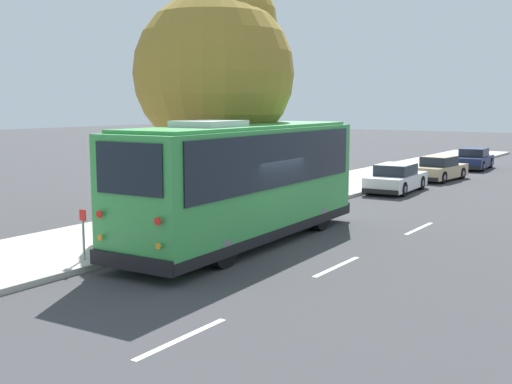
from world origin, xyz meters
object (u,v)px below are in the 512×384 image
(street_tree, at_px, (216,63))
(parked_sedan_navy, at_px, (474,160))
(parked_sedan_tan, at_px, (439,169))
(parked_sedan_white, at_px, (396,179))
(sign_post_near, at_px, (83,234))
(sign_post_far, at_px, (126,222))
(shuttle_bus, at_px, (244,177))

(street_tree, bearing_deg, parked_sedan_navy, -5.85)
(parked_sedan_tan, relative_size, street_tree, 0.51)
(parked_sedan_white, relative_size, street_tree, 0.54)
(parked_sedan_white, relative_size, sign_post_near, 3.52)
(sign_post_near, bearing_deg, sign_post_far, 0.00)
(parked_sedan_white, distance_m, parked_sedan_tan, 5.64)
(parked_sedan_white, bearing_deg, shuttle_bus, 178.93)
(sign_post_near, bearing_deg, street_tree, 7.07)
(shuttle_bus, xyz_separation_m, street_tree, (2.27, 2.72, 3.49))
(parked_sedan_navy, bearing_deg, shuttle_bus, 177.22)
(parked_sedan_tan, xyz_separation_m, sign_post_far, (-21.57, 1.65, 0.29))
(parked_sedan_tan, bearing_deg, shuttle_bus, -174.45)
(parked_sedan_tan, height_order, sign_post_near, sign_post_near)
(parked_sedan_white, xyz_separation_m, sign_post_near, (-17.41, 1.44, 0.20))
(shuttle_bus, height_order, street_tree, street_tree)
(shuttle_bus, distance_m, sign_post_far, 3.66)
(parked_sedan_navy, xyz_separation_m, sign_post_near, (-30.05, 1.56, 0.20))
(shuttle_bus, xyz_separation_m, parked_sedan_white, (12.98, 0.45, -1.34))
(parked_sedan_white, height_order, sign_post_far, sign_post_far)
(parked_sedan_white, bearing_deg, sign_post_far, 171.81)
(sign_post_near, xyz_separation_m, sign_post_far, (1.48, 0.00, 0.08))
(parked_sedan_navy, bearing_deg, street_tree, 170.65)
(sign_post_far, bearing_deg, street_tree, 9.04)
(shuttle_bus, xyz_separation_m, sign_post_far, (-2.95, 1.88, -1.06))
(parked_sedan_tan, height_order, parked_sedan_navy, parked_sedan_navy)
(shuttle_bus, distance_m, parked_sedan_navy, 25.66)
(parked_sedan_navy, distance_m, sign_post_near, 30.09)
(parked_sedan_white, distance_m, sign_post_near, 17.47)
(sign_post_near, bearing_deg, parked_sedan_navy, -2.98)
(sign_post_near, relative_size, sign_post_far, 0.89)
(parked_sedan_tan, distance_m, sign_post_far, 21.64)
(shuttle_bus, relative_size, sign_post_near, 7.86)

